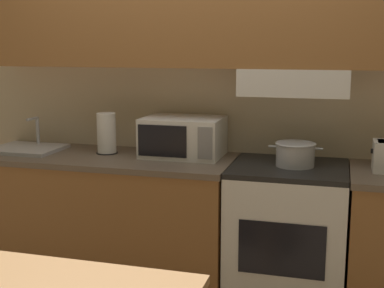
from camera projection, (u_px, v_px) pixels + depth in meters
name	position (u px, v px, depth m)	size (l,w,h in m)	color
ground_plane	(207.00, 277.00, 3.74)	(16.00, 16.00, 0.00)	brown
wall_back	(208.00, 58.00, 3.40)	(5.31, 0.38, 2.55)	beige
lower_counter_main	(105.00, 222.00, 3.52)	(1.69, 0.66, 0.90)	#936033
stove_range	(287.00, 239.00, 3.21)	(0.68, 0.63, 0.90)	white
cooking_pot	(295.00, 154.00, 3.11)	(0.31, 0.24, 0.14)	#B7BABF
microwave	(183.00, 137.00, 3.39)	(0.50, 0.37, 0.25)	white
sink_basin	(27.00, 148.00, 3.58)	(0.45, 0.38, 0.21)	#B7BABF
paper_towel_roll	(107.00, 133.00, 3.47)	(0.14, 0.14, 0.27)	black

